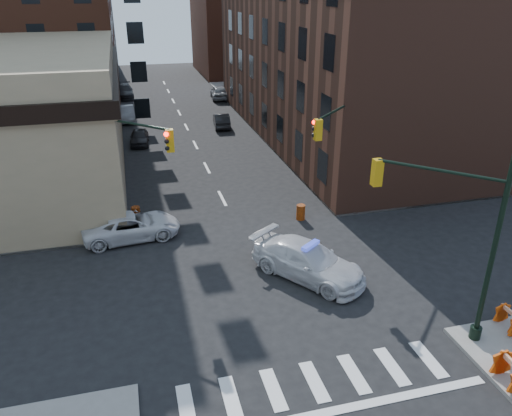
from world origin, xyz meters
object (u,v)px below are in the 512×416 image
police_car (308,261)px  pedestrian_b (12,232)px  parked_car_wnear (139,137)px  parked_car_wfar (126,114)px  pickup (131,226)px  barrel_road (301,212)px  parked_car_enear (221,120)px  barricade_nw_a (72,223)px  pedestrian_a (56,223)px  barricade_se_a (509,319)px  barrel_bank (136,214)px

police_car → pedestrian_b: pedestrian_b is taller
parked_car_wnear → parked_car_wfar: 8.55m
pickup → barrel_road: size_ratio=5.71×
parked_car_enear → barricade_nw_a: bearing=64.1°
pedestrian_a → barricade_se_a: pedestrian_a is taller
parked_car_wnear → pedestrian_b: 18.84m
barricade_se_a → barricade_nw_a: barricade_nw_a is taller
parked_car_enear → barricade_nw_a: 23.37m
parked_car_wfar → parked_car_enear: bearing=-30.6°
pickup → barricade_se_a: (14.30, -11.93, -0.17)m
barrel_road → police_car: bearing=-106.2°
pedestrian_a → barrel_road: pedestrian_a is taller
police_car → parked_car_enear: (1.18, 27.42, -0.16)m
pedestrian_a → barricade_nw_a: (0.70, 0.58, -0.34)m
pickup → barricade_se_a: pickup is taller
pickup → barricade_se_a: bearing=-135.5°
parked_car_wnear → pedestrian_a: bearing=-102.7°
barricade_se_a → parked_car_wfar: bearing=17.6°
police_car → parked_car_wfar: bearing=67.5°
pedestrian_a → parked_car_enear: bearing=65.0°
pedestrian_a → pedestrian_b: size_ratio=0.91×
pedestrian_b → barrel_bank: 6.56m
pickup → barricade_se_a: size_ratio=4.84×
barricade_nw_a → barrel_road: bearing=-10.4°
police_car → barricade_nw_a: bearing=109.9°
parked_car_wnear → pedestrian_a: size_ratio=2.28×
barricade_se_a → barricade_nw_a: bearing=50.0°
pedestrian_b → barrel_road: pedestrian_b is taller
police_car → barricade_se_a: police_car is taller
barricade_nw_a → pickup: bearing=-28.1°
pickup → police_car: bearing=-133.3°
parked_car_wnear → parked_car_enear: parked_car_enear is taller
parked_car_enear → pedestrian_a: pedestrian_a is taller
police_car → barricade_nw_a: size_ratio=4.46×
pedestrian_b → barrel_road: 15.63m
pickup → barricade_nw_a: (-3.18, 1.44, -0.09)m
barrel_bank → parked_car_wfar: bearing=90.0°
barrel_road → barricade_nw_a: barricade_nw_a is taller
pickup → barrel_bank: bearing=-13.9°
pickup → parked_car_wfar: 26.07m
pedestrian_a → pedestrian_b: 2.18m
barrel_road → barrel_bank: (-9.38, 2.18, -0.00)m
pickup → parked_car_wfar: parked_car_wfar is taller
parked_car_wfar → pedestrian_b: bearing=-105.8°
pedestrian_a → parked_car_wfar: bearing=88.0°
parked_car_wnear → pedestrian_a: 17.47m
parked_car_wfar → pedestrian_b: 26.67m
parked_car_wfar → barricade_se_a: size_ratio=4.11×
barrel_road → barricade_nw_a: 12.95m
parked_car_enear → parked_car_wfar: bearing=-22.5°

